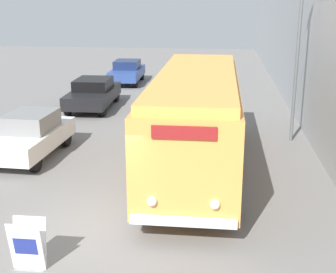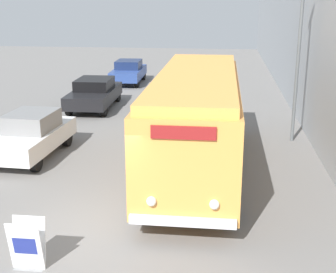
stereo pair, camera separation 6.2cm
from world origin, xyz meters
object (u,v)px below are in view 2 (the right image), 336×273
sign_board (27,245)px  streetlamp (300,29)px  parked_car_mid (94,93)px  parked_car_far (129,71)px  vintage_bus (197,116)px  parked_car_near (32,135)px

sign_board → streetlamp: (6.43, 9.51, 3.64)m
sign_board → parked_car_mid: (-2.45, 13.96, 0.22)m
streetlamp → parked_car_far: size_ratio=1.55×
vintage_bus → parked_car_mid: (-5.45, 7.97, -1.01)m
parked_car_near → parked_car_far: (0.49, 14.20, -0.03)m
sign_board → streetlamp: bearing=55.9°
streetlamp → parked_car_near: streetlamp is taller
vintage_bus → sign_board: 6.80m
streetlamp → parked_car_near: size_ratio=1.56×
parked_car_near → parked_car_far: bearing=90.7°
vintage_bus → parked_car_near: (-5.63, 0.67, -0.98)m
sign_board → parked_car_mid: 14.17m
streetlamp → sign_board: bearing=-124.1°
parked_car_mid → streetlamp: bearing=-28.0°
vintage_bus → parked_car_near: 5.76m
sign_board → streetlamp: 12.05m
sign_board → parked_car_near: bearing=111.6°
parked_car_far → vintage_bus: bearing=-72.3°
sign_board → vintage_bus: bearing=63.4°
vintage_bus → streetlamp: 5.48m
streetlamp → parked_car_mid: size_ratio=1.41×
parked_car_mid → parked_car_far: parked_car_mid is taller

